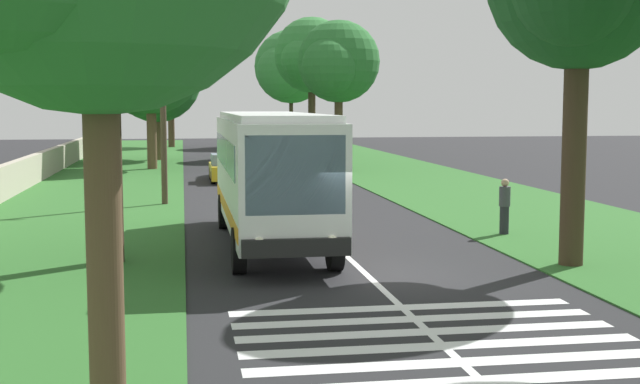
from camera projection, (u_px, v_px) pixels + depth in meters
name	position (u px, v px, depth m)	size (l,w,h in m)	color
ground	(368.00, 276.00, 19.74)	(160.00, 160.00, 0.00)	#262628
grass_verge_left	(80.00, 206.00, 33.16)	(120.00, 8.00, 0.04)	#2D6628
grass_verge_right	(482.00, 198.00, 35.77)	(120.00, 8.00, 0.04)	#2D6628
centre_line	(289.00, 202.00, 34.47)	(110.00, 0.16, 0.01)	silver
coach_bus	(270.00, 170.00, 23.85)	(11.16, 2.62, 3.73)	white
zebra_crossing	(444.00, 346.00, 14.04)	(5.85, 6.80, 0.01)	silver
trailing_car_0	(227.00, 169.00, 43.77)	(4.30, 1.78, 1.43)	gold
trailing_car_1	(282.00, 161.00, 49.89)	(4.30, 1.78, 1.43)	#B7A893
trailing_car_2	(268.00, 153.00, 58.09)	(4.30, 1.78, 1.43)	#145933
trailing_car_3	(262.00, 146.00, 66.50)	(4.30, 1.78, 1.43)	black
trailing_minibus_0	(250.00, 132.00, 73.63)	(6.00, 2.14, 2.53)	silver
roadside_tree_left_0	(169.00, 81.00, 77.47)	(6.10, 5.46, 8.86)	#4C3826
roadside_tree_left_3	(147.00, 63.00, 51.26)	(8.14, 6.59, 9.91)	brown
roadside_tree_left_4	(154.00, 80.00, 59.44)	(7.85, 6.34, 8.93)	brown
roadside_tree_right_0	(336.00, 64.00, 51.46)	(6.04, 5.00, 9.01)	#4C3826
roadside_tree_right_3	(310.00, 58.00, 63.17)	(6.80, 5.59, 10.36)	#3D2D1E
roadside_tree_right_4	(289.00, 69.00, 79.11)	(8.45, 6.83, 10.81)	#3D2D1E
utility_pole	(163.00, 111.00, 33.27)	(0.24, 1.40, 7.04)	#473828
roadside_wall	(14.00, 178.00, 37.46)	(70.00, 0.40, 1.41)	#B2A893
pedestrian	(505.00, 206.00, 25.79)	(0.34, 0.34, 1.69)	#26262D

